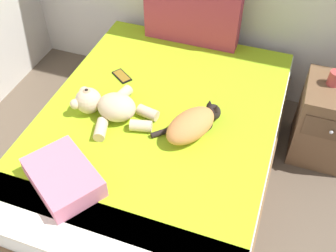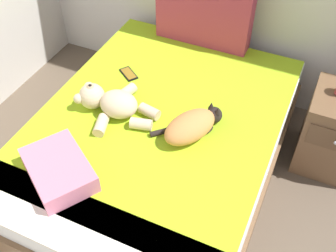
% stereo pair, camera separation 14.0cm
% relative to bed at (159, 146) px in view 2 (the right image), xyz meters
% --- Properties ---
extents(bed, '(1.45, 1.94, 0.50)m').
position_rel_bed_xyz_m(bed, '(0.00, 0.00, 0.00)').
color(bed, brown).
rests_on(bed, ground_plane).
extents(patterned_cushion, '(0.69, 0.14, 0.50)m').
position_rel_bed_xyz_m(patterned_cushion, '(-0.05, 0.87, 0.50)').
color(patterned_cushion, '#A5334C').
rests_on(patterned_cushion, bed).
extents(cat, '(0.37, 0.41, 0.15)m').
position_rel_bed_xyz_m(cat, '(0.24, -0.04, 0.33)').
color(cat, '#D18447').
rests_on(cat, bed).
extents(teddy_bear, '(0.52, 0.46, 0.17)m').
position_rel_bed_xyz_m(teddy_bear, '(-0.28, -0.07, 0.33)').
color(teddy_bear, beige).
rests_on(teddy_bear, bed).
extents(cell_phone, '(0.16, 0.14, 0.01)m').
position_rel_bed_xyz_m(cell_phone, '(-0.36, 0.30, 0.26)').
color(cell_phone, black).
rests_on(cell_phone, bed).
extents(throw_pillow, '(0.49, 0.45, 0.11)m').
position_rel_bed_xyz_m(throw_pillow, '(-0.28, -0.61, 0.31)').
color(throw_pillow, '#D1728C').
rests_on(throw_pillow, bed).
extents(nightstand, '(0.40, 0.46, 0.57)m').
position_rel_bed_xyz_m(nightstand, '(1.02, 0.56, 0.04)').
color(nightstand, brown).
rests_on(nightstand, ground_plane).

